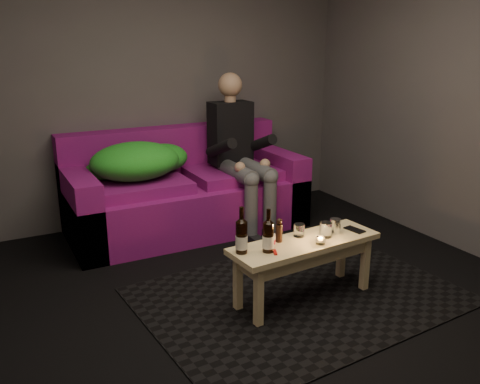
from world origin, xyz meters
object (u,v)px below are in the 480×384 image
object	(u,v)px
coffee_table	(305,251)
steel_cup	(335,226)
sofa	(184,194)
beer_bottle_a	(242,236)
beer_bottle_b	(268,236)
person	(239,149)

from	to	relation	value
coffee_table	steel_cup	bearing A→B (deg)	4.38
sofa	steel_cup	xyz separation A→B (m)	(0.46, -1.71, 0.16)
beer_bottle_a	beer_bottle_b	size ratio (longest dim) A/B	1.07
person	beer_bottle_a	size ratio (longest dim) A/B	4.71
beer_bottle_a	beer_bottle_b	xyz separation A→B (m)	(0.16, -0.06, -0.01)
person	beer_bottle_a	world-z (taller)	person
sofa	beer_bottle_a	size ratio (longest dim) A/B	7.06
beer_bottle_b	sofa	bearing A→B (deg)	85.93
coffee_table	beer_bottle_b	world-z (taller)	beer_bottle_b
coffee_table	beer_bottle_b	distance (m)	0.37
sofa	beer_bottle_b	distance (m)	1.79
beer_bottle_b	coffee_table	bearing A→B (deg)	7.61
sofa	beer_bottle_a	xyz separation A→B (m)	(-0.29, -1.71, 0.22)
coffee_table	beer_bottle_a	bearing A→B (deg)	177.51
steel_cup	sofa	bearing A→B (deg)	105.13
beer_bottle_b	steel_cup	distance (m)	0.60
sofa	beer_bottle_b	world-z (taller)	sofa
person	beer_bottle_b	bearing A→B (deg)	-111.38
coffee_table	beer_bottle_a	xyz separation A→B (m)	(-0.48, 0.02, 0.19)
person	coffee_table	xyz separation A→B (m)	(-0.30, -1.56, -0.39)
sofa	coffee_table	size ratio (longest dim) A/B	1.97
person	coffee_table	size ratio (longest dim) A/B	1.32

